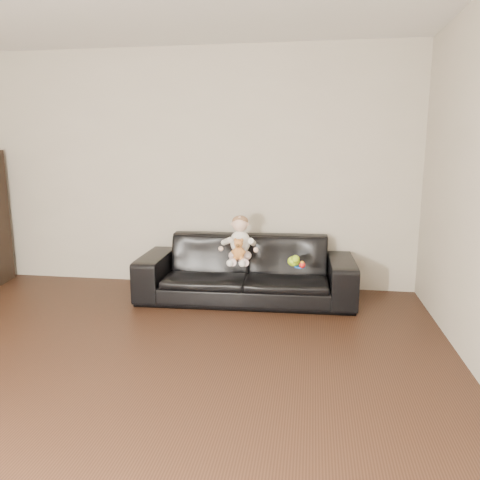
% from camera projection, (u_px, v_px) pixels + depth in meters
% --- Properties ---
extents(floor, '(5.50, 5.50, 0.00)m').
position_uv_depth(floor, '(72.00, 411.00, 2.77)').
color(floor, '#341D12').
rests_on(floor, ground).
extents(wall_back, '(5.00, 0.00, 5.00)m').
position_uv_depth(wall_back, '(188.00, 169.00, 5.19)').
color(wall_back, '#B8AE9B').
rests_on(wall_back, ground).
extents(sofa, '(2.20, 0.92, 0.63)m').
position_uv_depth(sofa, '(246.00, 269.00, 4.78)').
color(sofa, black).
rests_on(sofa, floor).
extents(baby, '(0.35, 0.42, 0.46)m').
position_uv_depth(baby, '(240.00, 242.00, 4.62)').
color(baby, silver).
rests_on(baby, sofa).
extents(teddy_bear, '(0.14, 0.14, 0.21)m').
position_uv_depth(teddy_bear, '(239.00, 249.00, 4.49)').
color(teddy_bear, '#C57838').
rests_on(teddy_bear, sofa).
extents(toy_green, '(0.12, 0.14, 0.10)m').
position_uv_depth(toy_green, '(294.00, 261.00, 4.47)').
color(toy_green, '#A6E01A').
rests_on(toy_green, sofa).
extents(toy_rattle, '(0.08, 0.08, 0.06)m').
position_uv_depth(toy_rattle, '(302.00, 265.00, 4.40)').
color(toy_rattle, red).
rests_on(toy_rattle, sofa).
extents(toy_blue_disc, '(0.12, 0.12, 0.01)m').
position_uv_depth(toy_blue_disc, '(300.00, 267.00, 4.44)').
color(toy_blue_disc, blue).
rests_on(toy_blue_disc, sofa).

